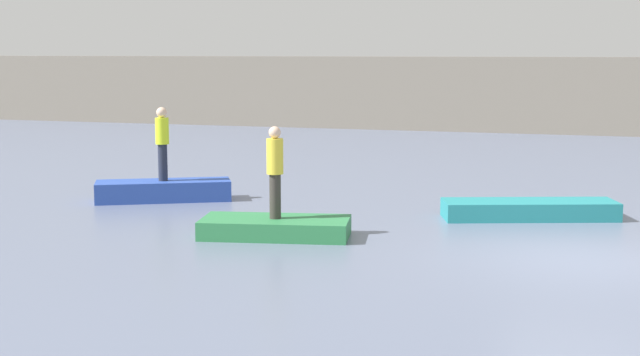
{
  "coord_description": "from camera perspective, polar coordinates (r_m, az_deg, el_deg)",
  "views": [
    {
      "loc": [
        0.38,
        -15.86,
        3.55
      ],
      "look_at": [
        -5.77,
        3.25,
        0.73
      ],
      "focal_mm": 51.12,
      "sensor_mm": 36.0,
      "label": 1
    }
  ],
  "objects": [
    {
      "name": "ground_plane",
      "position": [
        16.26,
        16.11,
        -4.95
      ],
      "size": [
        120.0,
        120.0,
        0.0
      ],
      "primitive_type": "plane",
      "color": "slate"
    },
    {
      "name": "embankment_wall",
      "position": [
        40.47,
        17.34,
        4.92
      ],
      "size": [
        80.0,
        1.2,
        3.28
      ],
      "primitive_type": "cube",
      "color": "gray",
      "rests_on": "ground_plane"
    },
    {
      "name": "rowboat_blue",
      "position": [
        22.0,
        -9.77,
        -0.79
      ],
      "size": [
        3.24,
        2.31,
        0.48
      ],
      "primitive_type": "cube",
      "rotation": [
        0.0,
        0.0,
        0.49
      ],
      "color": "#2B4CAD",
      "rests_on": "ground_plane"
    },
    {
      "name": "rowboat_green",
      "position": [
        17.53,
        -2.81,
        -3.12
      ],
      "size": [
        3.02,
        1.8,
        0.36
      ],
      "primitive_type": "cube",
      "rotation": [
        0.0,
        0.0,
        0.2
      ],
      "color": "#2D7F47",
      "rests_on": "ground_plane"
    },
    {
      "name": "rowboat_teal",
      "position": [
        19.88,
        12.98,
        -1.95
      ],
      "size": [
        3.79,
        2.17,
        0.39
      ],
      "primitive_type": "cube",
      "rotation": [
        0.0,
        0.0,
        0.34
      ],
      "color": "teal",
      "rests_on": "ground_plane"
    },
    {
      "name": "person_hiviz_shirt",
      "position": [
        21.85,
        -9.85,
        2.39
      ],
      "size": [
        0.32,
        0.32,
        1.75
      ],
      "color": "#232838",
      "rests_on": "rowboat_blue"
    },
    {
      "name": "person_yellow_shirt",
      "position": [
        17.34,
        -2.84,
        0.67
      ],
      "size": [
        0.32,
        0.32,
        1.77
      ],
      "color": "#38332D",
      "rests_on": "rowboat_green"
    }
  ]
}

